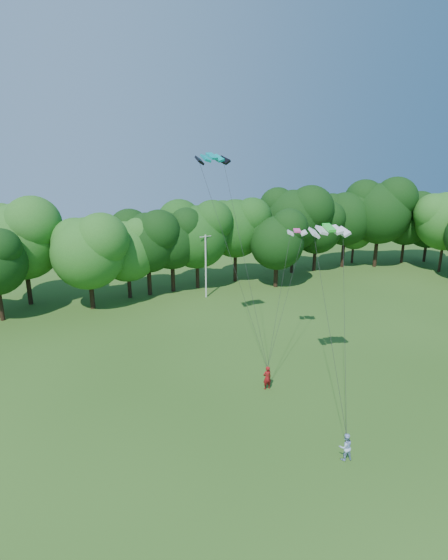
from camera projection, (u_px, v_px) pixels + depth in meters
name	position (u px, v px, depth m)	size (l,w,h in m)	color
ground	(329.00, 509.00, 21.67)	(160.00, 160.00, 0.00)	#274C14
utility_pole	(206.00, 266.00, 51.98)	(1.53, 0.34, 7.68)	silver
kite_flyer_left	(267.00, 378.00, 32.38)	(0.67, 0.44, 1.85)	maroon
kite_flyer_right	(345.00, 447.00, 24.95)	(0.82, 0.64, 1.68)	#ACC4EF
kite_teal	(212.00, 156.00, 35.14)	(2.84, 1.45, 0.57)	#049392
kite_green	(329.00, 228.00, 29.40)	(2.84, 1.71, 0.44)	#22E532
kite_pink	(297.00, 231.00, 36.28)	(1.81, 1.38, 0.26)	#EF4297
tree_back_center	(147.00, 237.00, 52.00)	(7.93, 7.93, 11.54)	black
tree_back_east	(355.00, 228.00, 67.66)	(6.23, 6.23, 9.06)	black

